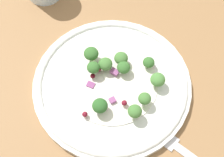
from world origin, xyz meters
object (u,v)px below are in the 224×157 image
at_px(plate, 112,84).
at_px(broccoli_floret_2, 124,68).
at_px(broccoli_floret_0, 100,106).
at_px(broccoli_floret_1, 105,64).

xyz_separation_m(plate, broccoli_floret_2, (0.01, 0.02, 0.02)).
relative_size(broccoli_floret_0, broccoli_floret_2, 1.10).
bearing_deg(plate, broccoli_floret_2, 57.34).
distance_m(plate, broccoli_floret_1, 0.03).
xyz_separation_m(plate, broccoli_floret_0, (-0.01, -0.05, 0.02)).
relative_size(broccoli_floret_1, broccoli_floret_2, 1.05).
bearing_deg(plate, broccoli_floret_0, -98.80).
distance_m(broccoli_floret_0, broccoli_floret_2, 0.08).
distance_m(broccoli_floret_1, broccoli_floret_2, 0.03).
xyz_separation_m(plate, broccoli_floret_1, (-0.02, 0.02, 0.02)).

